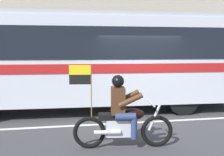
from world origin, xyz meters
TOP-DOWN VIEW (x-y plane):
  - ground_plane at (0.00, 0.00)m, footprint 60.00×60.00m
  - sidewalk_curb at (0.00, 5.10)m, footprint 28.00×3.80m
  - lane_center_stripe at (0.00, -0.60)m, footprint 26.60×0.14m
  - transit_bus at (-1.49, 1.19)m, footprint 10.87×3.00m
  - motorcycle_with_rider at (-1.00, -2.27)m, footprint 2.19×0.66m

SIDE VIEW (x-z plane):
  - ground_plane at x=0.00m, z-range 0.00..0.00m
  - lane_center_stripe at x=0.00m, z-range 0.00..0.01m
  - sidewalk_curb at x=0.00m, z-range 0.00..0.15m
  - motorcycle_with_rider at x=-1.00m, z-range -0.22..1.55m
  - transit_bus at x=-1.49m, z-range 0.27..3.49m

